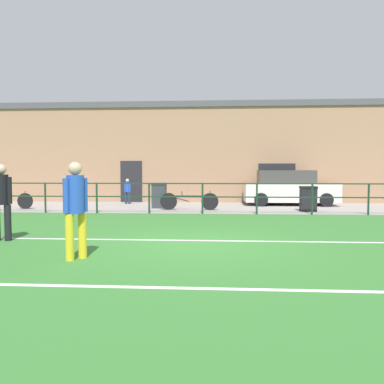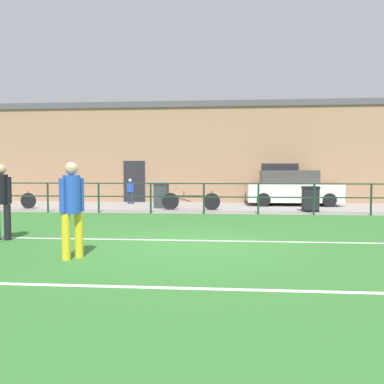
# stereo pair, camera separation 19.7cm
# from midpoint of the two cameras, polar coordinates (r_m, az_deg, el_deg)

# --- Properties ---
(ground) EXTENTS (60.00, 44.00, 0.04)m
(ground) POSITION_cam_midpoint_polar(r_m,az_deg,el_deg) (8.50, 0.29, -7.85)
(ground) COLOR #33702D
(field_line_touchline) EXTENTS (36.00, 0.11, 0.00)m
(field_line_touchline) POSITION_cam_midpoint_polar(r_m,az_deg,el_deg) (8.96, 0.53, -7.14)
(field_line_touchline) COLOR white
(field_line_touchline) RESTS_ON ground
(field_line_hash) EXTENTS (36.00, 0.11, 0.00)m
(field_line_hash) POSITION_cam_midpoint_polar(r_m,az_deg,el_deg) (5.45, -2.37, -13.90)
(field_line_hash) COLOR white
(field_line_hash) RESTS_ON ground
(pavement_strip) EXTENTS (48.00, 5.00, 0.02)m
(pavement_strip) POSITION_cam_midpoint_polar(r_m,az_deg,el_deg) (16.90, 2.54, -2.26)
(pavement_strip) COLOR gray
(pavement_strip) RESTS_ON ground
(perimeter_fence) EXTENTS (36.07, 0.07, 1.15)m
(perimeter_fence) POSITION_cam_midpoint_polar(r_m,az_deg,el_deg) (14.35, 2.16, -0.27)
(perimeter_fence) COLOR #193823
(perimeter_fence) RESTS_ON ground
(clubhouse_facade) EXTENTS (28.00, 2.56, 5.06)m
(clubhouse_facade) POSITION_cam_midpoint_polar(r_m,az_deg,el_deg) (20.55, 2.96, 5.75)
(clubhouse_facade) COLOR #A37A5B
(clubhouse_facade) RESTS_ON ground
(player_goalkeeper) EXTENTS (0.48, 0.31, 1.75)m
(player_goalkeeper) POSITION_cam_midpoint_polar(r_m,az_deg,el_deg) (9.88, -25.74, -0.69)
(player_goalkeeper) COLOR black
(player_goalkeeper) RESTS_ON ground
(player_striker) EXTENTS (0.34, 0.40, 1.76)m
(player_striker) POSITION_cam_midpoint_polar(r_m,az_deg,el_deg) (7.29, -16.50, -1.72)
(player_striker) COLOR gold
(player_striker) RESTS_ON ground
(spectator_child) EXTENTS (0.32, 0.21, 1.20)m
(spectator_child) POSITION_cam_midpoint_polar(r_m,az_deg,el_deg) (18.77, -8.78, 0.35)
(spectator_child) COLOR #232D4C
(spectator_child) RESTS_ON pavement_strip
(parked_car_red) EXTENTS (4.19, 1.82, 1.60)m
(parked_car_red) POSITION_cam_midpoint_polar(r_m,az_deg,el_deg) (18.43, 14.77, 0.48)
(parked_car_red) COLOR silver
(parked_car_red) RESTS_ON pavement_strip
(bicycle_parked_0) EXTENTS (2.28, 0.04, 0.75)m
(bicycle_parked_0) POSITION_cam_midpoint_polar(r_m,az_deg,el_deg) (17.92, -24.97, -1.11)
(bicycle_parked_0) COLOR black
(bicycle_parked_0) RESTS_ON pavement_strip
(bicycle_parked_1) EXTENTS (2.36, 0.04, 0.78)m
(bicycle_parked_1) POSITION_cam_midpoint_polar(r_m,az_deg,el_deg) (15.61, 0.19, -1.35)
(bicycle_parked_1) COLOR black
(bicycle_parked_1) RESTS_ON pavement_strip
(trash_bin_0) EXTENTS (0.62, 0.52, 0.98)m
(trash_bin_0) POSITION_cam_midpoint_polar(r_m,az_deg,el_deg) (15.71, 17.37, -0.97)
(trash_bin_0) COLOR black
(trash_bin_0) RESTS_ON pavement_strip
(trash_bin_1) EXTENTS (0.62, 0.52, 1.07)m
(trash_bin_1) POSITION_cam_midpoint_polar(r_m,az_deg,el_deg) (16.52, -4.20, -0.48)
(trash_bin_1) COLOR #33383D
(trash_bin_1) RESTS_ON pavement_strip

